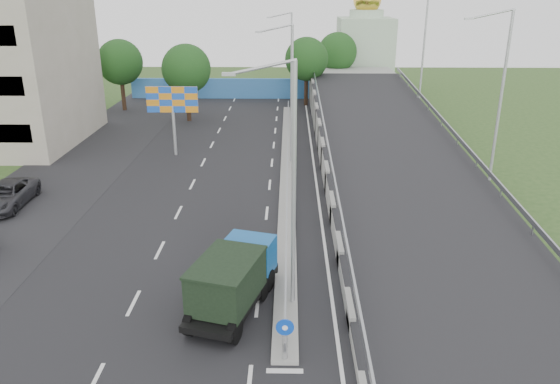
{
  "coord_description": "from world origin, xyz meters",
  "views": [
    {
      "loc": [
        0.1,
        -14.0,
        12.65
      ],
      "look_at": [
        -0.37,
        13.81,
        2.2
      ],
      "focal_mm": 35.0,
      "sensor_mm": 36.0,
      "label": 1
    }
  ],
  "objects_px": {
    "sign_bollard": "(285,339)",
    "church": "(365,47)",
    "lamp_post_near": "(289,176)",
    "lamp_post_far": "(290,55)",
    "lamp_post_mid": "(289,87)",
    "dump_truck": "(234,278)",
    "parked_car_c": "(6,195)",
    "billboard": "(172,103)"
  },
  "relations": [
    {
      "from": "sign_bollard",
      "to": "lamp_post_near",
      "type": "xyz_separation_m",
      "value": [
        0.11,
        3.83,
        4.77
      ]
    },
    {
      "from": "sign_bollard",
      "to": "lamp_post_far",
      "type": "relative_size",
      "value": 0.17
    },
    {
      "from": "parked_car_c",
      "to": "lamp_post_far",
      "type": "bearing_deg",
      "value": 57.34
    },
    {
      "from": "lamp_post_mid",
      "to": "church",
      "type": "bearing_deg",
      "value": 73.78
    },
    {
      "from": "sign_bollard",
      "to": "parked_car_c",
      "type": "height_order",
      "value": "sign_bollard"
    },
    {
      "from": "billboard",
      "to": "lamp_post_far",
      "type": "bearing_deg",
      "value": 63.16
    },
    {
      "from": "dump_truck",
      "to": "parked_car_c",
      "type": "distance_m",
      "value": 18.7
    },
    {
      "from": "sign_bollard",
      "to": "dump_truck",
      "type": "bearing_deg",
      "value": 120.68
    },
    {
      "from": "lamp_post_far",
      "to": "church",
      "type": "distance_m",
      "value": 17.15
    },
    {
      "from": "lamp_post_far",
      "to": "dump_truck",
      "type": "xyz_separation_m",
      "value": [
        -2.26,
        -40.2,
        -4.39
      ]
    },
    {
      "from": "sign_bollard",
      "to": "lamp_post_near",
      "type": "distance_m",
      "value": 6.12
    },
    {
      "from": "sign_bollard",
      "to": "church",
      "type": "relative_size",
      "value": 0.12
    },
    {
      "from": "lamp_post_mid",
      "to": "parked_car_c",
      "type": "bearing_deg",
      "value": -152.17
    },
    {
      "from": "lamp_post_mid",
      "to": "church",
      "type": "relative_size",
      "value": 0.73
    },
    {
      "from": "sign_bollard",
      "to": "billboard",
      "type": "bearing_deg",
      "value": 109.21
    },
    {
      "from": "lamp_post_far",
      "to": "dump_truck",
      "type": "bearing_deg",
      "value": -93.22
    },
    {
      "from": "sign_bollard",
      "to": "lamp_post_mid",
      "type": "distance_m",
      "value": 24.3
    },
    {
      "from": "sign_bollard",
      "to": "dump_truck",
      "type": "relative_size",
      "value": 0.27
    },
    {
      "from": "lamp_post_far",
      "to": "billboard",
      "type": "xyz_separation_m",
      "value": [
        -9.11,
        -18.0,
        -1.62
      ]
    },
    {
      "from": "church",
      "to": "dump_truck",
      "type": "distance_m",
      "value": 55.68
    },
    {
      "from": "lamp_post_mid",
      "to": "lamp_post_far",
      "type": "relative_size",
      "value": 1.0
    },
    {
      "from": "sign_bollard",
      "to": "lamp_post_mid",
      "type": "xyz_separation_m",
      "value": [
        0.11,
        23.83,
        4.77
      ]
    },
    {
      "from": "lamp_post_mid",
      "to": "billboard",
      "type": "height_order",
      "value": "lamp_post_mid"
    },
    {
      "from": "church",
      "to": "parked_car_c",
      "type": "xyz_separation_m",
      "value": [
        -27.23,
        -43.15,
        -4.57
      ]
    },
    {
      "from": "lamp_post_far",
      "to": "billboard",
      "type": "distance_m",
      "value": 20.24
    },
    {
      "from": "lamp_post_near",
      "to": "billboard",
      "type": "xyz_separation_m",
      "value": [
        -9.11,
        22.0,
        -1.62
      ]
    },
    {
      "from": "lamp_post_near",
      "to": "dump_truck",
      "type": "bearing_deg",
      "value": -175.0
    },
    {
      "from": "sign_bollard",
      "to": "church",
      "type": "height_order",
      "value": "church"
    },
    {
      "from": "billboard",
      "to": "church",
      "type": "bearing_deg",
      "value": 59.3
    },
    {
      "from": "lamp_post_near",
      "to": "church",
      "type": "relative_size",
      "value": 0.73
    },
    {
      "from": "church",
      "to": "dump_truck",
      "type": "relative_size",
      "value": 2.24
    },
    {
      "from": "church",
      "to": "parked_car_c",
      "type": "height_order",
      "value": "church"
    },
    {
      "from": "sign_bollard",
      "to": "lamp_post_mid",
      "type": "relative_size",
      "value": 0.17
    },
    {
      "from": "lamp_post_mid",
      "to": "billboard",
      "type": "distance_m",
      "value": 9.47
    },
    {
      "from": "lamp_post_mid",
      "to": "church",
      "type": "xyz_separation_m",
      "value": [
        9.89,
        34.0,
        -0.5
      ]
    },
    {
      "from": "parked_car_c",
      "to": "lamp_post_near",
      "type": "bearing_deg",
      "value": -33.96
    },
    {
      "from": "church",
      "to": "dump_truck",
      "type": "height_order",
      "value": "church"
    },
    {
      "from": "lamp_post_mid",
      "to": "dump_truck",
      "type": "relative_size",
      "value": 1.64
    },
    {
      "from": "sign_bollard",
      "to": "lamp_post_near",
      "type": "bearing_deg",
      "value": 88.36
    },
    {
      "from": "lamp_post_far",
      "to": "lamp_post_mid",
      "type": "bearing_deg",
      "value": -90.0
    },
    {
      "from": "lamp_post_far",
      "to": "church",
      "type": "xyz_separation_m",
      "value": [
        9.89,
        14.0,
        -0.5
      ]
    },
    {
      "from": "lamp_post_mid",
      "to": "parked_car_c",
      "type": "height_order",
      "value": "lamp_post_mid"
    }
  ]
}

